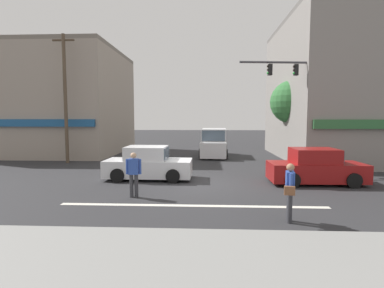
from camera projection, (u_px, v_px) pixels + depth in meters
The scene contains 13 objects.
ground_plane at pixel (196, 183), 13.50m from camera, with size 120.00×120.00×0.00m, color #2B2B2D.
lane_marking_stripe at pixel (193, 206), 10.01m from camera, with size 9.00×0.24×0.01m, color silver.
sidewalk_curb at pixel (179, 288), 5.03m from camera, with size 40.00×5.00×0.16m, color gray.
building_left_block at pixel (56, 102), 25.15m from camera, with size 10.95×10.01×8.48m.
building_right_corner at pixel (367, 90), 21.46m from camera, with size 12.18×11.69×9.89m.
street_tree at pixel (292, 102), 20.65m from camera, with size 2.99×2.99×5.54m.
utility_pole_near_left at pixel (65, 97), 19.28m from camera, with size 1.40×0.22×8.26m.
traffic_light_mast at pixel (308, 95), 16.47m from camera, with size 4.87×0.63×6.20m.
van_waiting_far at pixel (214, 143), 22.91m from camera, with size 2.20×4.68×2.11m.
sedan_crossing_leftbound at pixel (316, 168), 13.34m from camera, with size 4.12×1.93×1.58m.
sedan_crossing_rightbound at pixel (148, 164), 14.36m from camera, with size 4.12×1.91×1.58m.
pedestrian_foreground_with_bag at pixel (290, 189), 8.36m from camera, with size 0.38×0.67×1.67m.
pedestrian_mid_crossing at pixel (134, 172), 11.01m from camera, with size 0.57×0.25×1.67m.
Camera 1 is at (0.44, -13.29, 2.93)m, focal length 28.00 mm.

